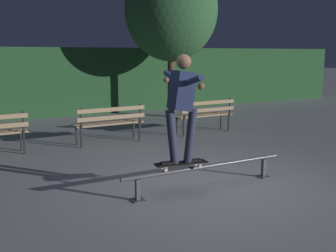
# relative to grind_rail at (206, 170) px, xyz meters

# --- Properties ---
(ground_plane) EXTENTS (90.00, 90.00, 0.00)m
(ground_plane) POSITION_rel_grind_rail_xyz_m (-0.00, 0.06, -0.28)
(ground_plane) COLOR #99999E
(hedge_backdrop) EXTENTS (24.00, 1.20, 2.21)m
(hedge_backdrop) POSITION_rel_grind_rail_xyz_m (-0.00, 8.72, 0.82)
(hedge_backdrop) COLOR #234C28
(hedge_backdrop) RESTS_ON ground
(grind_rail) EXTENTS (2.79, 0.18, 0.36)m
(grind_rail) POSITION_rel_grind_rail_xyz_m (0.00, 0.00, 0.00)
(grind_rail) COLOR #47474C
(grind_rail) RESTS_ON ground
(skateboard) EXTENTS (0.80, 0.32, 0.09)m
(skateboard) POSITION_rel_grind_rail_xyz_m (-0.44, 0.00, 0.15)
(skateboard) COLOR black
(skateboard) RESTS_ON grind_rail
(skateboarder) EXTENTS (0.63, 1.39, 1.56)m
(skateboarder) POSITION_rel_grind_rail_xyz_m (-0.44, -0.00, 1.09)
(skateboarder) COLOR black
(skateboarder) RESTS_ON skateboard
(park_bench_left_center) EXTENTS (1.61, 0.46, 0.88)m
(park_bench_left_center) POSITION_rel_grind_rail_xyz_m (-0.17, 3.61, 0.25)
(park_bench_left_center) COLOR black
(park_bench_left_center) RESTS_ON ground
(park_bench_right_center) EXTENTS (1.61, 0.46, 0.88)m
(park_bench_right_center) POSITION_rel_grind_rail_xyz_m (2.42, 3.61, 0.25)
(park_bench_right_center) COLOR black
(park_bench_right_center) RESTS_ON ground
(tree_far_right) EXTENTS (2.90, 2.90, 4.96)m
(tree_far_right) POSITION_rel_grind_rail_xyz_m (3.03, 6.49, 3.07)
(tree_far_right) COLOR #4C3828
(tree_far_right) RESTS_ON ground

